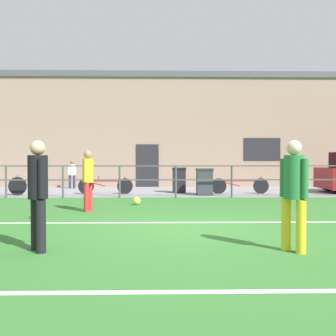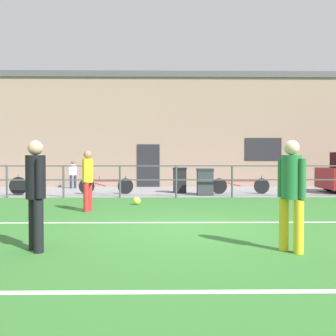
{
  "view_description": "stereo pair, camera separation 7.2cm",
  "coord_description": "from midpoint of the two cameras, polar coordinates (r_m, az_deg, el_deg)",
  "views": [
    {
      "loc": [
        -0.54,
        -7.23,
        1.35
      ],
      "look_at": [
        -0.32,
        4.07,
        1.1
      ],
      "focal_mm": 39.83,
      "sensor_mm": 36.0,
      "label": 1
    },
    {
      "loc": [
        -0.47,
        -7.23,
        1.35
      ],
      "look_at": [
        -0.32,
        4.07,
        1.1
      ],
      "focal_mm": 39.83,
      "sensor_mm": 36.0,
      "label": 2
    }
  ],
  "objects": [
    {
      "name": "field_line_hash",
      "position": [
        4.03,
        6.8,
        -18.29
      ],
      "size": [
        36.0,
        0.11,
        0.0
      ],
      "primitive_type": "cube",
      "color": "white",
      "rests_on": "ground"
    },
    {
      "name": "bicycle_parked_2",
      "position": [
        14.78,
        11.14,
        -2.66
      ],
      "size": [
        2.27,
        0.04,
        0.71
      ],
      "color": "black",
      "rests_on": "pavement_strip"
    },
    {
      "name": "bicycle_parked_1",
      "position": [
        14.63,
        -9.34,
        -2.7
      ],
      "size": [
        2.11,
        0.04,
        0.71
      ],
      "color": "black",
      "rests_on": "pavement_strip"
    },
    {
      "name": "trash_bin_0",
      "position": [
        14.98,
        1.93,
        -1.85
      ],
      "size": [
        0.55,
        0.46,
        1.01
      ],
      "color": "black",
      "rests_on": "pavement_strip"
    },
    {
      "name": "player_goalkeeper",
      "position": [
        5.81,
        -19.25,
        -2.95
      ],
      "size": [
        0.3,
        0.38,
        1.64
      ],
      "rotation": [
        0.0,
        0.0,
        2.19
      ],
      "color": "black",
      "rests_on": "ground"
    },
    {
      "name": "perimeter_fence",
      "position": [
        13.25,
        1.42,
        -1.32
      ],
      "size": [
        36.07,
        0.07,
        1.15
      ],
      "color": "#474C51",
      "rests_on": "ground"
    },
    {
      "name": "field_line_touchline",
      "position": [
        8.08,
        2.85,
        -8.32
      ],
      "size": [
        36.0,
        0.11,
        0.0
      ],
      "primitive_type": "cube",
      "color": "white",
      "rests_on": "ground"
    },
    {
      "name": "ground",
      "position": [
        7.37,
        3.21,
        -9.43
      ],
      "size": [
        60.0,
        44.0,
        0.04
      ],
      "primitive_type": "cube",
      "color": "#33702D"
    },
    {
      "name": "trash_bin_1",
      "position": [
        14.08,
        5.82,
        -2.08
      ],
      "size": [
        0.62,
        0.53,
        1.0
      ],
      "color": "#33383D",
      "rests_on": "pavement_strip"
    },
    {
      "name": "soccer_ball_match",
      "position": [
        11.22,
        -4.62,
        -5.04
      ],
      "size": [
        0.23,
        0.23,
        0.23
      ],
      "primitive_type": "sphere",
      "color": "#E5E04C",
      "rests_on": "ground"
    },
    {
      "name": "soccer_ball_spare",
      "position": [
        9.16,
        -19.34,
        -6.52
      ],
      "size": [
        0.24,
        0.24,
        0.24
      ],
      "primitive_type": "sphere",
      "color": "#E5E04C",
      "rests_on": "ground"
    },
    {
      "name": "pavement_strip",
      "position": [
        15.79,
        1.07,
        -3.58
      ],
      "size": [
        48.0,
        5.0,
        0.02
      ],
      "primitive_type": "cube",
      "color": "gray",
      "rests_on": "ground"
    },
    {
      "name": "spectator_child",
      "position": [
        17.79,
        -14.23,
        -0.68
      ],
      "size": [
        0.34,
        0.23,
        1.29
      ],
      "rotation": [
        0.0,
        0.0,
        3.41
      ],
      "color": "#232D4C",
      "rests_on": "pavement_strip"
    },
    {
      "name": "clubhouse_facade",
      "position": [
        19.49,
        0.73,
        5.69
      ],
      "size": [
        28.0,
        2.56,
        5.68
      ],
      "color": "gray",
      "rests_on": "ground"
    },
    {
      "name": "player_striker",
      "position": [
        5.74,
        18.7,
        -3.0
      ],
      "size": [
        0.32,
        0.37,
        1.64
      ],
      "rotation": [
        0.0,
        0.0,
        5.39
      ],
      "color": "gold",
      "rests_on": "ground"
    },
    {
      "name": "player_winger",
      "position": [
        9.96,
        -11.98,
        -1.32
      ],
      "size": [
        0.28,
        0.43,
        1.59
      ],
      "rotation": [
        0.0,
        0.0,
        4.53
      ],
      "color": "red",
      "rests_on": "ground"
    }
  ]
}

